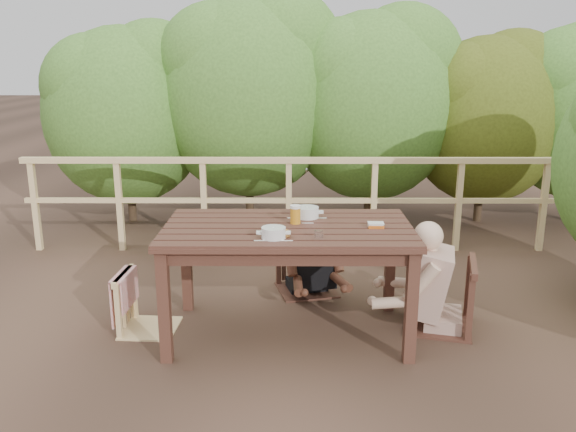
{
  "coord_description": "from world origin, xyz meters",
  "views": [
    {
      "loc": [
        0.02,
        -4.09,
        2.0
      ],
      "look_at": [
        0.0,
        0.05,
        0.9
      ],
      "focal_mm": 36.87,
      "sensor_mm": 36.0,
      "label": 1
    }
  ],
  "objects_px": {
    "chair_far": "(307,238)",
    "tumbler": "(319,236)",
    "soup_near": "(274,234)",
    "beer_glass": "(295,216)",
    "table": "(288,282)",
    "bread_roll": "(281,234)",
    "butter_tub": "(376,226)",
    "diner_right": "(448,242)",
    "chair_right": "(443,264)",
    "chair_left": "(147,277)",
    "woman": "(307,226)",
    "soup_far": "(307,213)"
  },
  "relations": [
    {
      "from": "soup_far",
      "to": "woman",
      "type": "bearing_deg",
      "value": 88.2
    },
    {
      "from": "chair_left",
      "to": "woman",
      "type": "bearing_deg",
      "value": -53.37
    },
    {
      "from": "soup_near",
      "to": "soup_far",
      "type": "height_order",
      "value": "soup_far"
    },
    {
      "from": "bread_roll",
      "to": "tumbler",
      "type": "height_order",
      "value": "bread_roll"
    },
    {
      "from": "diner_right",
      "to": "bread_roll",
      "type": "distance_m",
      "value": 1.31
    },
    {
      "from": "beer_glass",
      "to": "tumbler",
      "type": "bearing_deg",
      "value": -67.42
    },
    {
      "from": "woman",
      "to": "soup_far",
      "type": "relative_size",
      "value": 4.02
    },
    {
      "from": "beer_glass",
      "to": "butter_tub",
      "type": "relative_size",
      "value": 1.34
    },
    {
      "from": "chair_left",
      "to": "soup_near",
      "type": "xyz_separation_m",
      "value": [
        0.96,
        -0.36,
        0.45
      ]
    },
    {
      "from": "chair_far",
      "to": "tumbler",
      "type": "distance_m",
      "value": 1.2
    },
    {
      "from": "chair_right",
      "to": "bread_roll",
      "type": "distance_m",
      "value": 1.32
    },
    {
      "from": "chair_right",
      "to": "beer_glass",
      "type": "distance_m",
      "value": 1.18
    },
    {
      "from": "diner_right",
      "to": "butter_tub",
      "type": "relative_size",
      "value": 12.02
    },
    {
      "from": "tumbler",
      "to": "table",
      "type": "bearing_deg",
      "value": 123.9
    },
    {
      "from": "woman",
      "to": "tumbler",
      "type": "distance_m",
      "value": 1.19
    },
    {
      "from": "bread_roll",
      "to": "beer_glass",
      "type": "xyz_separation_m",
      "value": [
        0.1,
        0.33,
        0.04
      ]
    },
    {
      "from": "woman",
      "to": "tumbler",
      "type": "relative_size",
      "value": 16.83
    },
    {
      "from": "chair_right",
      "to": "soup_near",
      "type": "relative_size",
      "value": 3.71
    },
    {
      "from": "chair_far",
      "to": "bread_roll",
      "type": "height_order",
      "value": "chair_far"
    },
    {
      "from": "chair_right",
      "to": "woman",
      "type": "distance_m",
      "value": 1.25
    },
    {
      "from": "soup_near",
      "to": "table",
      "type": "bearing_deg",
      "value": 72.63
    },
    {
      "from": "beer_glass",
      "to": "butter_tub",
      "type": "height_order",
      "value": "beer_glass"
    },
    {
      "from": "butter_tub",
      "to": "diner_right",
      "type": "bearing_deg",
      "value": 16.37
    },
    {
      "from": "chair_left",
      "to": "chair_far",
      "type": "relative_size",
      "value": 0.87
    },
    {
      "from": "soup_near",
      "to": "beer_glass",
      "type": "height_order",
      "value": "beer_glass"
    },
    {
      "from": "bread_roll",
      "to": "tumbler",
      "type": "distance_m",
      "value": 0.25
    },
    {
      "from": "table",
      "to": "woman",
      "type": "distance_m",
      "value": 0.89
    },
    {
      "from": "soup_near",
      "to": "beer_glass",
      "type": "distance_m",
      "value": 0.4
    },
    {
      "from": "woman",
      "to": "diner_right",
      "type": "distance_m",
      "value": 1.27
    },
    {
      "from": "table",
      "to": "tumbler",
      "type": "bearing_deg",
      "value": -56.1
    },
    {
      "from": "chair_far",
      "to": "soup_near",
      "type": "distance_m",
      "value": 1.23
    },
    {
      "from": "woman",
      "to": "bread_roll",
      "type": "relative_size",
      "value": 9.21
    },
    {
      "from": "chair_far",
      "to": "woman",
      "type": "relative_size",
      "value": 0.82
    },
    {
      "from": "chair_left",
      "to": "chair_right",
      "type": "height_order",
      "value": "chair_right"
    },
    {
      "from": "chair_left",
      "to": "beer_glass",
      "type": "bearing_deg",
      "value": -86.5
    },
    {
      "from": "bread_roll",
      "to": "soup_near",
      "type": "bearing_deg",
      "value": -148.61
    },
    {
      "from": "soup_near",
      "to": "chair_right",
      "type": "bearing_deg",
      "value": 18.54
    },
    {
      "from": "chair_right",
      "to": "butter_tub",
      "type": "height_order",
      "value": "chair_right"
    },
    {
      "from": "table",
      "to": "chair_far",
      "type": "distance_m",
      "value": 0.85
    },
    {
      "from": "chair_left",
      "to": "diner_right",
      "type": "height_order",
      "value": "diner_right"
    },
    {
      "from": "table",
      "to": "soup_near",
      "type": "xyz_separation_m",
      "value": [
        -0.1,
        -0.31,
        0.46
      ]
    },
    {
      "from": "chair_right",
      "to": "beer_glass",
      "type": "bearing_deg",
      "value": -72.69
    },
    {
      "from": "soup_near",
      "to": "chair_left",
      "type": "bearing_deg",
      "value": 159.17
    },
    {
      "from": "beer_glass",
      "to": "bread_roll",
      "type": "bearing_deg",
      "value": -106.35
    },
    {
      "from": "beer_glass",
      "to": "chair_left",
      "type": "bearing_deg",
      "value": -179.95
    },
    {
      "from": "table",
      "to": "beer_glass",
      "type": "xyz_separation_m",
      "value": [
        0.05,
        0.06,
        0.49
      ]
    },
    {
      "from": "tumbler",
      "to": "chair_right",
      "type": "bearing_deg",
      "value": 24.0
    },
    {
      "from": "bread_roll",
      "to": "beer_glass",
      "type": "height_order",
      "value": "beer_glass"
    },
    {
      "from": "chair_left",
      "to": "tumbler",
      "type": "relative_size",
      "value": 11.97
    },
    {
      "from": "table",
      "to": "bread_roll",
      "type": "bearing_deg",
      "value": -99.19
    }
  ]
}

